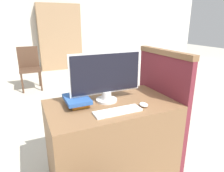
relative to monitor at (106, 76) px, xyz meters
The scene contains 9 objects.
wall_back 5.20m from the monitor, 89.82° to the left, with size 12.00×0.06×2.80m.
desk 0.62m from the monitor, 77.07° to the right, with size 1.11×0.67×0.77m.
carrel_divider 0.71m from the monitor, ahead, with size 0.07×0.76×1.20m.
monitor is the anchor object (origin of this frame).
keyboard 0.34m from the monitor, 92.57° to the right, with size 0.39×0.12×0.02m.
mouse 0.40m from the monitor, 45.91° to the right, with size 0.07×0.09×0.03m.
book_stack 0.32m from the monitor, behind, with size 0.20×0.28×0.07m.
far_chair 3.25m from the monitor, 99.32° to the left, with size 0.44×0.44×0.94m.
bookshelf_far 4.97m from the monitor, 83.97° to the left, with size 1.28×0.32×1.98m.
Camera 1 is at (-0.66, -1.14, 1.45)m, focal length 32.00 mm.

